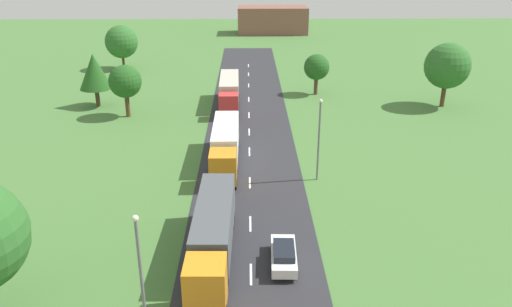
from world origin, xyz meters
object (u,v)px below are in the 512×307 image
object	(u,v)px
tree_oak	(94,72)
tree_maple	(121,42)
truck_second	(225,144)
tree_elm	(317,67)
distant_building	(272,20)
truck_third	(229,91)
car_second	(284,255)
lamppost_lead	(141,272)
lamppost_second	(319,136)
tree_ash	(447,66)
truck_lead	(213,234)
tree_birch	(125,82)

from	to	relation	value
tree_oak	tree_maple	bearing A→B (deg)	93.78
truck_second	tree_elm	world-z (taller)	tree_elm
tree_elm	distant_building	bearing A→B (deg)	93.92
truck_third	car_second	size ratio (longest dim) A/B	2.74
tree_oak	truck_third	bearing A→B (deg)	-1.27
tree_maple	tree_elm	xyz separation A→B (m)	(31.85, -16.79, -0.78)
lamppost_lead	lamppost_second	bearing A→B (deg)	59.25
tree_oak	tree_ash	size ratio (longest dim) A/B	0.83
truck_lead	tree_ash	xyz separation A→B (m)	(28.90, 36.10, 3.35)
truck_lead	tree_oak	bearing A→B (deg)	115.93
tree_ash	distant_building	distance (m)	64.93
car_second	tree_birch	distance (m)	37.60
lamppost_second	truck_third	bearing A→B (deg)	110.98
tree_birch	tree_elm	bearing A→B (deg)	21.52
car_second	tree_ash	world-z (taller)	tree_ash
tree_maple	tree_ash	world-z (taller)	tree_ash
lamppost_second	tree_oak	world-z (taller)	lamppost_second
lamppost_lead	distant_building	bearing A→B (deg)	83.52
tree_elm	distant_building	xyz separation A→B (m)	(-3.80, 55.36, -0.84)
tree_maple	tree_elm	bearing A→B (deg)	-27.80
truck_third	lamppost_second	size ratio (longest dim) A/B	1.57
tree_oak	tree_maple	world-z (taller)	tree_maple
lamppost_second	tree_oak	bearing A→B (deg)	138.52
truck_second	car_second	size ratio (longest dim) A/B	2.75
tree_elm	distant_building	size ratio (longest dim) A/B	0.35
lamppost_lead	tree_ash	distance (m)	54.11
truck_lead	tree_maple	size ratio (longest dim) A/B	1.73
truck_second	lamppost_lead	bearing A→B (deg)	-98.19
car_second	tree_oak	bearing A→B (deg)	121.31
truck_third	tree_maple	size ratio (longest dim) A/B	1.62
tree_oak	tree_elm	size ratio (longest dim) A/B	1.21
truck_second	tree_maple	size ratio (longest dim) A/B	1.62
tree_oak	lamppost_lead	bearing A→B (deg)	-71.70
lamppost_second	distant_building	size ratio (longest dim) A/B	0.46
tree_maple	distant_building	bearing A→B (deg)	53.97
truck_lead	tree_birch	xyz separation A→B (m)	(-12.90, 32.39, 2.35)
tree_elm	tree_ash	bearing A→B (deg)	-20.86
truck_lead	tree_birch	world-z (taller)	tree_birch
tree_birch	lamppost_lead	bearing A→B (deg)	-76.44
truck_lead	tree_ash	world-z (taller)	tree_ash
lamppost_lead	tree_maple	size ratio (longest dim) A/B	1.03
lamppost_lead	tree_maple	bearing A→B (deg)	103.61
truck_lead	tree_maple	distance (m)	62.33
truck_third	tree_elm	size ratio (longest dim) A/B	2.08
car_second	lamppost_second	distance (m)	14.76
truck_second	lamppost_second	world-z (taller)	lamppost_second
tree_maple	tree_birch	bearing A→B (deg)	-76.31
truck_second	truck_third	size ratio (longest dim) A/B	1.00
truck_lead	tree_elm	distance (m)	44.20
car_second	tree_birch	size ratio (longest dim) A/B	0.67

